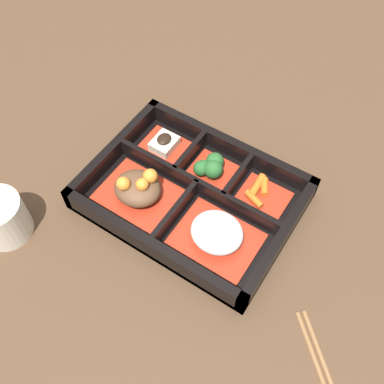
{
  "coord_description": "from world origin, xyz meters",
  "views": [
    {
      "loc": [
        -0.21,
        0.32,
        0.59
      ],
      "look_at": [
        0.0,
        0.0,
        0.03
      ],
      "focal_mm": 42.0,
      "sensor_mm": 36.0,
      "label": 1
    }
  ],
  "objects": [
    {
      "name": "bowl_greens",
      "position": [
        0.0,
        -0.05,
        0.03
      ],
      "size": [
        0.07,
        0.07,
        0.04
      ],
      "color": "#B22D19",
      "rests_on": "bento_base"
    },
    {
      "name": "bowl_tofu",
      "position": [
        0.09,
        -0.06,
        0.02
      ],
      "size": [
        0.08,
        0.07,
        0.03
      ],
      "color": "#B22D19",
      "rests_on": "bento_base"
    },
    {
      "name": "bento_base",
      "position": [
        0.0,
        0.0,
        0.01
      ],
      "size": [
        0.31,
        0.23,
        0.01
      ],
      "color": "black",
      "rests_on": "ground_plane"
    },
    {
      "name": "tea_cup",
      "position": [
        0.2,
        0.19,
        0.04
      ],
      "size": [
        0.07,
        0.07,
        0.07
      ],
      "color": "beige",
      "rests_on": "ground_plane"
    },
    {
      "name": "bento_rim",
      "position": [
        -0.0,
        -0.0,
        0.02
      ],
      "size": [
        0.31,
        0.23,
        0.04
      ],
      "color": "black",
      "rests_on": "ground_plane"
    },
    {
      "name": "bowl_stew",
      "position": [
        0.07,
        0.04,
        0.03
      ],
      "size": [
        0.12,
        0.09,
        0.05
      ],
      "color": "#B22D19",
      "rests_on": "bento_base"
    },
    {
      "name": "bowl_carrots",
      "position": [
        -0.09,
        -0.06,
        0.02
      ],
      "size": [
        0.08,
        0.07,
        0.02
      ],
      "color": "#B22D19",
      "rests_on": "bento_base"
    },
    {
      "name": "bowl_rice",
      "position": [
        -0.07,
        0.04,
        0.03
      ],
      "size": [
        0.12,
        0.09,
        0.04
      ],
      "color": "#B22D19",
      "rests_on": "bento_base"
    },
    {
      "name": "ground_plane",
      "position": [
        0.0,
        0.0,
        0.0
      ],
      "size": [
        3.0,
        3.0,
        0.0
      ],
      "primitive_type": "plane",
      "color": "#4C3523"
    }
  ]
}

